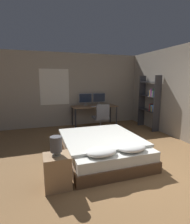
# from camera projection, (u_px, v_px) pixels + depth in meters

# --- Properties ---
(ground_plane) EXTENTS (20.00, 20.00, 0.00)m
(ground_plane) POSITION_uv_depth(u_px,v_px,m) (154.00, 181.00, 3.00)
(ground_plane) COLOR brown
(wall_back) EXTENTS (12.00, 0.08, 2.70)m
(wall_back) POSITION_uv_depth(u_px,v_px,m) (86.00, 90.00, 6.76)
(wall_back) COLOR #9E9384
(wall_back) RESTS_ON ground_plane
(wall_side_right) EXTENTS (0.06, 12.00, 2.70)m
(wall_side_right) POSITION_uv_depth(u_px,v_px,m) (187.00, 94.00, 4.81)
(wall_side_right) COLOR #9E9384
(wall_side_right) RESTS_ON ground_plane
(bed) EXTENTS (1.66, 2.03, 0.54)m
(bed) POSITION_uv_depth(u_px,v_px,m) (102.00, 147.00, 3.90)
(bed) COLOR brown
(bed) RESTS_ON ground_plane
(nightstand) EXTENTS (0.42, 0.39, 0.55)m
(nightstand) POSITION_uv_depth(u_px,v_px,m) (57.00, 171.00, 2.81)
(nightstand) COLOR #997551
(nightstand) RESTS_ON ground_plane
(bedside_lamp) EXTENTS (0.18, 0.18, 0.31)m
(bedside_lamp) POSITION_uv_depth(u_px,v_px,m) (56.00, 144.00, 2.73)
(bedside_lamp) COLOR gray
(bedside_lamp) RESTS_ON nightstand
(desk) EXTENTS (1.67, 0.68, 0.77)m
(desk) POSITION_uv_depth(u_px,v_px,m) (94.00, 108.00, 6.56)
(desk) COLOR #846042
(desk) RESTS_ON ground_plane
(monitor_left) EXTENTS (0.51, 0.16, 0.46)m
(monitor_left) POSITION_uv_depth(u_px,v_px,m) (85.00, 98.00, 6.63)
(monitor_left) COLOR #B7B7BC
(monitor_left) RESTS_ON desk
(monitor_right) EXTENTS (0.51, 0.16, 0.46)m
(monitor_right) POSITION_uv_depth(u_px,v_px,m) (99.00, 98.00, 6.80)
(monitor_right) COLOR #B7B7BC
(monitor_right) RESTS_ON desk
(keyboard) EXTENTS (0.39, 0.13, 0.02)m
(keyboard) POSITION_uv_depth(u_px,v_px,m) (96.00, 106.00, 6.32)
(keyboard) COLOR #B7B7BC
(keyboard) RESTS_ON desk
(computer_mouse) EXTENTS (0.07, 0.05, 0.04)m
(computer_mouse) POSITION_uv_depth(u_px,v_px,m) (104.00, 106.00, 6.41)
(computer_mouse) COLOR #B7B7BC
(computer_mouse) RESTS_ON desk
(office_chair) EXTENTS (0.52, 0.52, 0.93)m
(office_chair) POSITION_uv_depth(u_px,v_px,m) (101.00, 120.00, 5.96)
(office_chair) COLOR black
(office_chair) RESTS_ON ground_plane
(bookshelf) EXTENTS (0.26, 0.91, 1.87)m
(bookshelf) POSITION_uv_depth(u_px,v_px,m) (151.00, 100.00, 6.06)
(bookshelf) COLOR #333338
(bookshelf) RESTS_ON ground_plane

